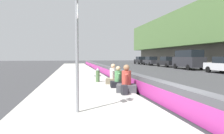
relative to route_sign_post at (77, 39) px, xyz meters
name	(u,v)px	position (x,y,z in m)	size (l,w,h in m)	color
ground_plane	(180,115)	(-0.42, -2.95, -2.21)	(160.00, 160.00, 0.00)	#353538
sidewalk_strip	(90,119)	(-0.42, -0.30, -2.14)	(80.00, 4.40, 0.14)	#A8A59E
jersey_barrier	(181,101)	(-0.42, -2.95, -1.79)	(76.00, 0.45, 0.85)	#47474C
route_sign_post	(77,39)	(0.00, 0.00, 0.00)	(0.44, 0.09, 3.60)	gray
fire_hydrant	(98,75)	(6.51, -1.41, -1.62)	(0.26, 0.46, 0.88)	#47663D
seated_person_foreground	(126,83)	(2.84, -2.23, -1.69)	(0.95, 1.04, 1.22)	#424247
seated_person_middle	(118,81)	(4.23, -2.18, -1.73)	(0.73, 0.83, 1.08)	black
seated_person_rear	(113,77)	(5.55, -2.20, -1.71)	(0.89, 0.98, 1.16)	#706651
backpack	(125,90)	(2.19, -1.97, -1.88)	(0.32, 0.28, 0.40)	#232328
parked_car_fourth	(188,59)	(17.98, -15.03, -0.86)	(5.15, 2.21, 2.56)	#28282D
parked_car_midline	(167,62)	(24.34, -15.27, -1.35)	(4.51, 1.97, 1.71)	black
parked_car_far	(151,61)	(30.76, -15.12, -1.35)	(4.51, 1.96, 1.71)	#28282D
parked_car_farther	(141,60)	(36.55, -15.05, -1.35)	(4.52, 1.98, 1.71)	black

